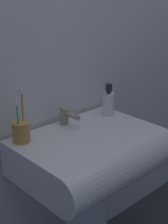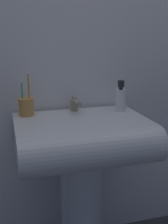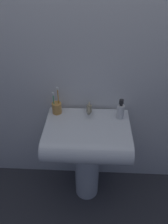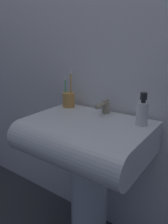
% 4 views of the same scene
% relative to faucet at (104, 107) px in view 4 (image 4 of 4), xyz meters
% --- Properties ---
extents(wall_back, '(5.00, 0.05, 2.40)m').
position_rel_faucet_xyz_m(wall_back, '(-0.01, 0.10, 0.36)').
color(wall_back, white).
rests_on(wall_back, ground).
extents(sink_pedestal, '(0.20, 0.20, 0.64)m').
position_rel_faucet_xyz_m(sink_pedestal, '(-0.01, -0.14, -0.52)').
color(sink_pedestal, white).
rests_on(sink_pedestal, ground).
extents(sink_basin, '(0.61, 0.47, 0.16)m').
position_rel_faucet_xyz_m(sink_basin, '(-0.01, -0.19, -0.12)').
color(sink_basin, white).
rests_on(sink_basin, sink_pedestal).
extents(faucet, '(0.04, 0.13, 0.07)m').
position_rel_faucet_xyz_m(faucet, '(0.00, 0.00, 0.00)').
color(faucet, tan).
rests_on(faucet, sink_basin).
extents(toothbrush_cup, '(0.07, 0.07, 0.22)m').
position_rel_faucet_xyz_m(toothbrush_cup, '(-0.25, -0.01, 0.01)').
color(toothbrush_cup, '#D19347').
rests_on(toothbrush_cup, sink_basin).
extents(soap_bottle, '(0.05, 0.05, 0.16)m').
position_rel_faucet_xyz_m(soap_bottle, '(0.23, -0.05, 0.02)').
color(soap_bottle, white).
rests_on(soap_bottle, sink_basin).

